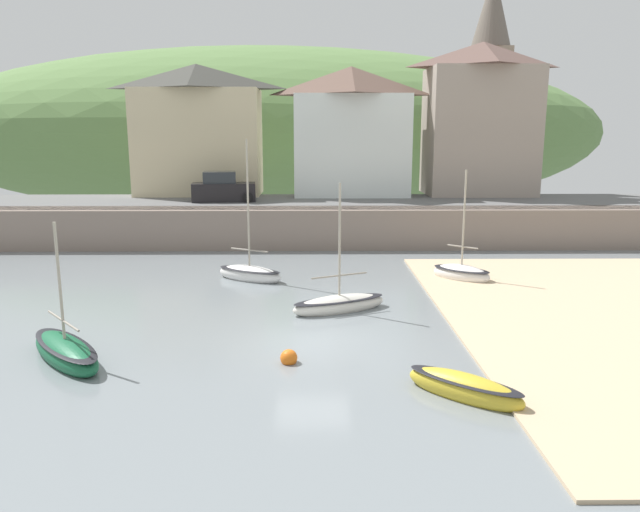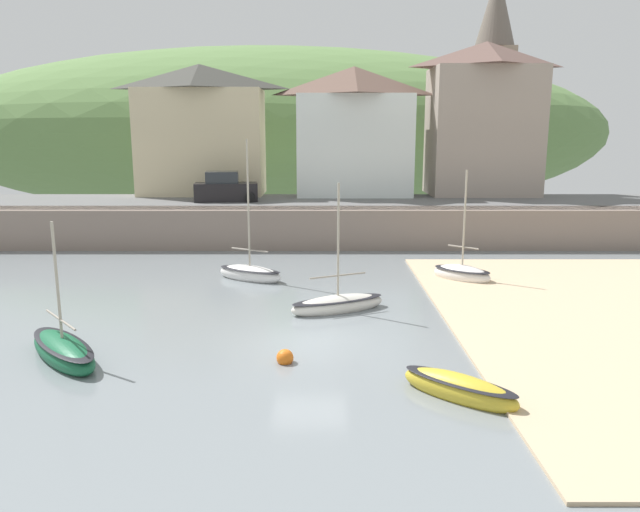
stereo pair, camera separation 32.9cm
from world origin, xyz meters
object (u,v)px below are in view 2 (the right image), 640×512
object	(u,v)px
rowboat_small_beached	(251,273)
fishing_boat_green	(463,274)
dinghy_open_wooden	(64,350)
sailboat_far_left	(460,389)
parked_car_near_slipway	(226,189)
church_with_spire	(494,79)
waterfront_building_centre	(355,131)
waterfront_building_right	(484,119)
waterfront_building_left	(202,129)
sailboat_white_hull	(339,304)
mooring_buoy	(286,358)

from	to	relation	value
rowboat_small_beached	fishing_boat_green	xyz separation A→B (m)	(10.07, -0.17, 0.00)
dinghy_open_wooden	sailboat_far_left	xyz separation A→B (m)	(11.65, -2.78, -0.03)
fishing_boat_green	parked_car_near_slipway	bearing A→B (deg)	176.78
church_with_spire	waterfront_building_centre	bearing A→B (deg)	-159.82
church_with_spire	sailboat_far_left	world-z (taller)	church_with_spire
waterfront_building_right	parked_car_near_slipway	xyz separation A→B (m)	(-17.94, -4.50, -4.61)
waterfront_building_left	church_with_spire	size ratio (longest dim) A/B	0.56
parked_car_near_slipway	sailboat_far_left	bearing A→B (deg)	-74.89
waterfront_building_right	rowboat_small_beached	distance (m)	23.45
dinghy_open_wooden	sailboat_white_hull	bearing A→B (deg)	80.08
rowboat_small_beached	waterfront_building_left	bearing A→B (deg)	136.34
parked_car_near_slipway	mooring_buoy	xyz separation A→B (m)	(5.16, -22.45, -3.04)
mooring_buoy	waterfront_building_left	bearing A→B (deg)	105.48
waterfront_building_right	church_with_spire	size ratio (longest dim) A/B	0.65
waterfront_building_left	waterfront_building_right	xyz separation A→B (m)	(20.24, 0.00, 0.76)
rowboat_small_beached	sailboat_white_hull	world-z (taller)	rowboat_small_beached
waterfront_building_left	mooring_buoy	distance (m)	28.80
church_with_spire	rowboat_small_beached	distance (m)	28.35
dinghy_open_wooden	mooring_buoy	size ratio (longest dim) A/B	8.54
waterfront_building_right	mooring_buoy	xyz separation A→B (m)	(-12.78, -26.95, -7.66)
waterfront_building_left	sailboat_white_hull	distance (m)	24.36
church_with_spire	sailboat_white_hull	distance (m)	30.36
dinghy_open_wooden	church_with_spire	bearing A→B (deg)	104.52
sailboat_far_left	parked_car_near_slipway	size ratio (longest dim) A/B	0.73
waterfront_building_left	mooring_buoy	size ratio (longest dim) A/B	17.31
waterfront_building_right	sailboat_white_hull	xyz separation A→B (m)	(-11.00, -21.50, -7.54)
sailboat_white_hull	waterfront_building_centre	bearing A→B (deg)	61.24
rowboat_small_beached	mooring_buoy	xyz separation A→B (m)	(2.27, -10.60, -0.16)
sailboat_far_left	mooring_buoy	distance (m)	5.37
sailboat_far_left	fishing_boat_green	distance (m)	13.27
waterfront_building_centre	waterfront_building_right	bearing A→B (deg)	0.00
waterfront_building_centre	waterfront_building_right	distance (m)	9.32
dinghy_open_wooden	sailboat_white_hull	distance (m)	10.09
waterfront_building_centre	mooring_buoy	size ratio (longest dim) A/B	17.02
rowboat_small_beached	fishing_boat_green	distance (m)	10.07
dinghy_open_wooden	waterfront_building_right	bearing A→B (deg)	102.85
waterfront_building_centre	parked_car_near_slipway	bearing A→B (deg)	-152.55
waterfront_building_centre	dinghy_open_wooden	distance (m)	29.38
church_with_spire	fishing_boat_green	size ratio (longest dim) A/B	3.04
parked_car_near_slipway	waterfront_building_left	bearing A→B (deg)	110.48
sailboat_far_left	fishing_boat_green	xyz separation A→B (m)	(3.04, 12.92, 0.06)
dinghy_open_wooden	waterfront_building_left	bearing A→B (deg)	140.51
fishing_boat_green	mooring_buoy	bearing A→B (deg)	-87.16
waterfront_building_right	sailboat_white_hull	distance (m)	25.30
waterfront_building_centre	mooring_buoy	distance (m)	28.02
waterfront_building_centre	church_with_spire	size ratio (longest dim) A/B	0.55
waterfront_building_right	church_with_spire	world-z (taller)	church_with_spire
fishing_boat_green	mooring_buoy	size ratio (longest dim) A/B	10.23
waterfront_building_left	fishing_boat_green	xyz separation A→B (m)	(15.26, -16.52, -6.74)
dinghy_open_wooden	fishing_boat_green	size ratio (longest dim) A/B	0.83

